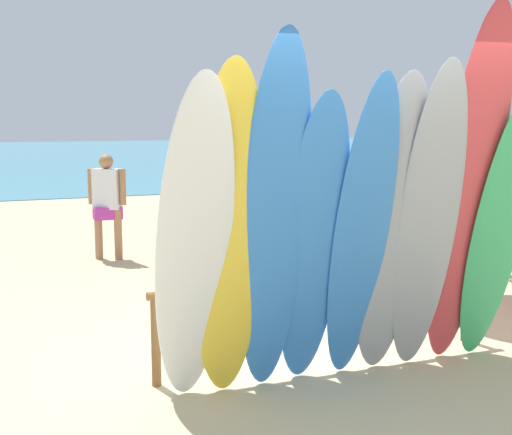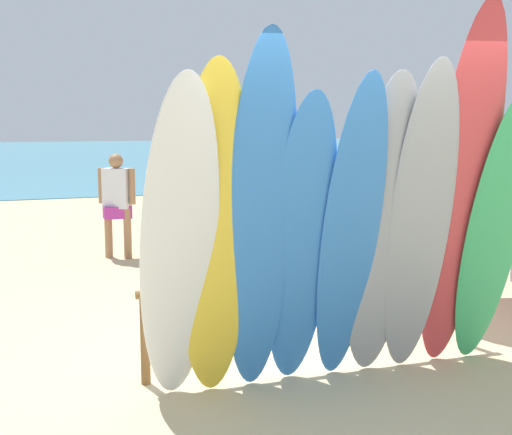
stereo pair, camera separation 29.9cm
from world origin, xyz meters
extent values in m
plane|color=#D3BC8C|center=(0.00, 14.00, 0.00)|extent=(60.00, 60.00, 0.00)
cube|color=teal|center=(0.00, 32.21, 0.01)|extent=(60.00, 40.00, 0.02)
cylinder|color=brown|center=(-1.40, 0.00, 0.34)|extent=(0.07, 0.07, 0.69)
cylinder|color=brown|center=(1.40, 0.00, 0.34)|extent=(0.07, 0.07, 0.69)
cylinder|color=brown|center=(0.00, 0.00, 0.69)|extent=(2.91, 0.06, 0.06)
ellipsoid|color=white|center=(-1.23, -0.47, 1.14)|extent=(0.57, 0.62, 2.27)
ellipsoid|color=yellow|center=(-0.98, -0.45, 1.18)|extent=(0.56, 0.51, 2.37)
ellipsoid|color=#337AD1|center=(-0.66, -0.49, 1.28)|extent=(0.51, 0.58, 2.56)
ellipsoid|color=#337AD1|center=(-0.34, -0.46, 1.08)|extent=(0.51, 0.57, 2.17)
ellipsoid|color=#337AD1|center=(0.03, -0.50, 1.15)|extent=(0.49, 0.62, 2.30)
ellipsoid|color=#999EA3|center=(0.31, -0.46, 1.16)|extent=(0.58, 0.51, 2.31)
ellipsoid|color=#999EA3|center=(0.59, -0.51, 1.20)|extent=(0.55, 0.58, 2.40)
ellipsoid|color=#D13D42|center=(0.92, -0.54, 1.41)|extent=(0.58, 0.71, 2.81)
ellipsoid|color=#38B266|center=(1.25, -0.53, 1.10)|extent=(0.57, 0.60, 2.19)
cylinder|color=brown|center=(0.40, 4.20, 0.42)|extent=(0.13, 0.13, 0.85)
cylinder|color=brown|center=(0.18, 3.93, 0.42)|extent=(0.13, 0.13, 0.85)
cube|color=orange|center=(0.29, 4.06, 0.78)|extent=(0.46, 0.28, 0.20)
cube|color=orange|center=(0.29, 4.06, 1.18)|extent=(0.45, 0.49, 0.66)
sphere|color=brown|center=(0.29, 4.06, 1.63)|extent=(0.24, 0.24, 0.24)
cylinder|color=brown|center=(0.46, 4.28, 1.22)|extent=(0.10, 0.10, 0.59)
cylinder|color=brown|center=(0.11, 3.85, 1.22)|extent=(0.10, 0.10, 0.59)
cylinder|color=beige|center=(1.34, 6.73, 0.41)|extent=(0.13, 0.13, 0.83)
cylinder|color=beige|center=(1.55, 7.00, 0.41)|extent=(0.13, 0.13, 0.83)
cube|color=#DB333D|center=(1.45, 6.87, 0.76)|extent=(0.45, 0.27, 0.20)
cube|color=orange|center=(1.45, 6.87, 1.15)|extent=(0.44, 0.47, 0.65)
sphere|color=beige|center=(1.45, 6.87, 1.60)|extent=(0.23, 0.23, 0.23)
cylinder|color=beige|center=(1.28, 6.65, 1.19)|extent=(0.10, 0.10, 0.58)
cylinder|color=beige|center=(1.62, 7.08, 1.19)|extent=(0.10, 0.10, 0.58)
cylinder|color=#9E704C|center=(-1.10, 4.78, 0.36)|extent=(0.11, 0.11, 0.71)
cylinder|color=#9E704C|center=(-0.86, 4.61, 0.36)|extent=(0.11, 0.11, 0.71)
cube|color=#B23399|center=(-0.98, 4.70, 0.66)|extent=(0.38, 0.24, 0.17)
cube|color=silver|center=(-0.98, 4.70, 0.99)|extent=(0.41, 0.36, 0.56)
sphere|color=#9E704C|center=(-0.98, 4.70, 1.37)|extent=(0.20, 0.20, 0.20)
cylinder|color=#9E704C|center=(-1.17, 4.83, 1.02)|extent=(0.09, 0.09, 0.50)
cylinder|color=#9E704C|center=(-0.78, 4.56, 1.02)|extent=(0.09, 0.09, 0.50)
cylinder|color=#B7B7BC|center=(3.35, 1.75, 0.14)|extent=(0.02, 0.02, 0.28)
cylinder|color=silver|center=(2.27, 1.08, 1.00)|extent=(0.04, 0.04, 2.00)
cone|color=red|center=(2.27, 1.08, 1.92)|extent=(1.83, 1.83, 0.32)
camera|label=1|loc=(-2.46, -4.72, 1.98)|focal=47.44mm
camera|label=2|loc=(-2.18, -4.83, 1.98)|focal=47.44mm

